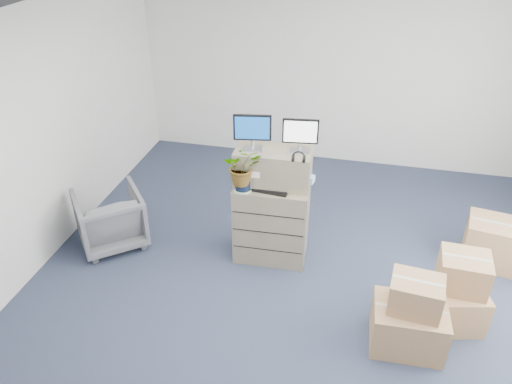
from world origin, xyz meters
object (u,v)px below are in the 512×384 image
Objects in this scene: keyboard at (269,189)px; office_chair at (110,216)px; monitor_left at (252,130)px; filing_cabinet_lower at (271,221)px; potted_plant at (243,170)px; water_bottle at (285,175)px; monitor_right at (300,134)px.

keyboard is 0.56× the size of office_chair.
keyboard is (0.21, -0.12, -0.62)m from monitor_left.
filing_cabinet_lower is 0.79m from potted_plant.
potted_plant is (-0.29, -0.17, 0.72)m from filing_cabinet_lower.
office_chair is (-2.07, -0.26, -0.69)m from water_bottle.
keyboard is 2.02m from office_chair.
monitor_right is 0.71× the size of potted_plant.
monitor_right reaches higher than keyboard.
filing_cabinet_lower is 0.50m from keyboard.
water_bottle is at bearing 176.83° from monitor_right.
water_bottle reaches higher than filing_cabinet_lower.
water_bottle is (0.13, 0.06, 0.59)m from filing_cabinet_lower.
keyboard is (-0.01, -0.11, 0.49)m from filing_cabinet_lower.
water_bottle is (-0.15, -0.01, -0.51)m from monitor_right.
monitor_left reaches higher than office_chair.
monitor_left is 1.75× the size of water_bottle.
monitor_right is 0.87× the size of keyboard.
monitor_left is 1.06× the size of monitor_right.
keyboard is at bearing -130.01° from water_bottle.
monitor_left reaches higher than potted_plant.
potted_plant is at bearing -151.55° from water_bottle.
keyboard is (-0.29, -0.17, -0.61)m from monitor_right.
filing_cabinet_lower is 2.22× the size of keyboard.
monitor_right is at bearing 3.74° from water_bottle.
potted_plant is 1.84m from office_chair.
keyboard reaches higher than filing_cabinet_lower.
filing_cabinet_lower is 1.80× the size of potted_plant.
monitor_right is 0.72m from potted_plant.
monitor_right is (0.27, 0.07, 1.10)m from filing_cabinet_lower.
potted_plant reaches higher than office_chair.
monitor_left is 2.11m from office_chair.
water_bottle is at bearing 147.90° from office_chair.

